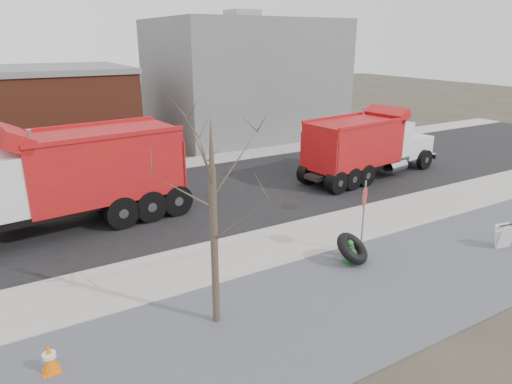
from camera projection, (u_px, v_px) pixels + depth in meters
ground at (270, 253)px, 15.10m from camera, size 120.00×120.00×0.00m
gravel_verge at (339, 302)px, 12.24m from camera, size 60.00×5.00×0.03m
sidewalk at (266, 249)px, 15.30m from camera, size 60.00×2.50×0.06m
curb at (247, 235)px, 16.35m from camera, size 60.00×0.15×0.11m
road at (194, 198)px, 20.24m from camera, size 60.00×9.40×0.02m
far_sidewalk at (153, 168)px, 24.89m from camera, size 60.00×2.00×0.06m
building_grey at (243, 78)px, 32.84m from camera, size 12.00×10.00×8.00m
bare_tree at (213, 197)px, 10.39m from camera, size 3.20×3.20×5.20m
fire_hydrant at (349, 253)px, 14.27m from camera, size 0.46×0.45×0.80m
truck_tire at (352, 248)px, 14.24m from camera, size 1.54×1.51×0.98m
stop_sign at (364, 204)px, 14.46m from camera, size 0.58×0.42×2.53m
sandwich_board at (504, 236)px, 15.26m from camera, size 0.66×0.48×0.84m
traffic_cone_far at (50, 359)px, 9.58m from camera, size 0.36×0.36×0.70m
dump_truck_red_a at (368, 144)px, 22.82m from camera, size 8.51×3.28×3.41m
dump_truck_red_b at (66, 176)px, 16.46m from camera, size 9.66×3.58×3.99m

